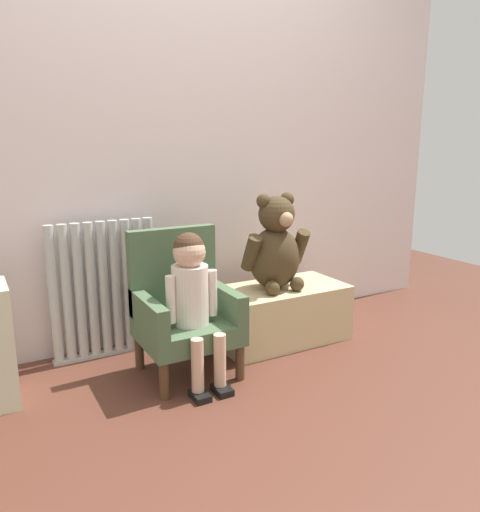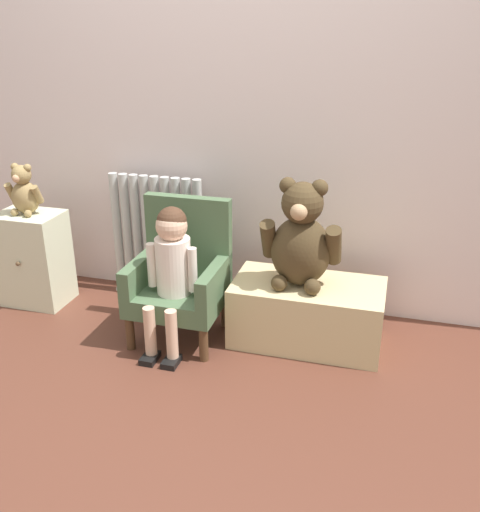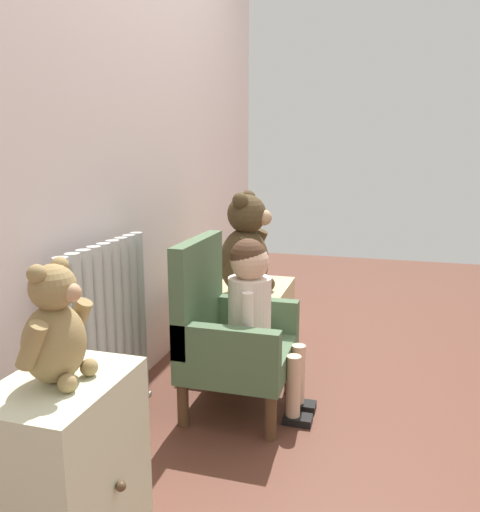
{
  "view_description": "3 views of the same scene",
  "coord_description": "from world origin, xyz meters",
  "px_view_note": "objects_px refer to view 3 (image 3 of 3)",
  "views": [
    {
      "loc": [
        -1.05,
        -1.54,
        1.12
      ],
      "look_at": [
        0.14,
        0.59,
        0.55
      ],
      "focal_mm": 35.0,
      "sensor_mm": 36.0,
      "label": 1
    },
    {
      "loc": [
        0.82,
        -1.82,
        1.52
      ],
      "look_at": [
        0.14,
        0.56,
        0.48
      ],
      "focal_mm": 40.0,
      "sensor_mm": 36.0,
      "label": 2
    },
    {
      "loc": [
        -1.98,
        0.02,
        1.03
      ],
      "look_at": [
        0.15,
        0.63,
        0.57
      ],
      "focal_mm": 35.0,
      "sensor_mm": 36.0,
      "label": 3
    }
  ],
  "objects_px": {
    "small_teddy_bear": "(55,329)",
    "child_figure": "(255,302)",
    "radiator": "(109,340)",
    "small_dresser": "(68,485)",
    "low_bench": "(246,320)",
    "large_teddy_bear": "(246,250)",
    "child_armchair": "(227,333)"
  },
  "relations": [
    {
      "from": "child_armchair",
      "to": "child_figure",
      "type": "bearing_deg",
      "value": -90.0
    },
    {
      "from": "radiator",
      "to": "small_dresser",
      "type": "bearing_deg",
      "value": -157.77
    },
    {
      "from": "child_armchair",
      "to": "small_teddy_bear",
      "type": "xyz_separation_m",
      "value": [
        -0.93,
        0.11,
        0.33
      ]
    },
    {
      "from": "small_dresser",
      "to": "small_teddy_bear",
      "type": "relative_size",
      "value": 1.92
    },
    {
      "from": "child_figure",
      "to": "small_teddy_bear",
      "type": "xyz_separation_m",
      "value": [
        -0.93,
        0.22,
        0.19
      ]
    },
    {
      "from": "large_teddy_bear",
      "to": "small_teddy_bear",
      "type": "bearing_deg",
      "value": 179.13
    },
    {
      "from": "low_bench",
      "to": "small_teddy_bear",
      "type": "xyz_separation_m",
      "value": [
        -1.56,
        0.01,
        0.49
      ]
    },
    {
      "from": "radiator",
      "to": "low_bench",
      "type": "relative_size",
      "value": 0.97
    },
    {
      "from": "small_dresser",
      "to": "child_armchair",
      "type": "height_order",
      "value": "child_armchair"
    },
    {
      "from": "child_armchair",
      "to": "low_bench",
      "type": "distance_m",
      "value": 0.66
    },
    {
      "from": "low_bench",
      "to": "large_teddy_bear",
      "type": "bearing_deg",
      "value": -169.27
    },
    {
      "from": "large_teddy_bear",
      "to": "small_dresser",
      "type": "bearing_deg",
      "value": 179.18
    },
    {
      "from": "small_dresser",
      "to": "small_teddy_bear",
      "type": "bearing_deg",
      "value": 41.98
    },
    {
      "from": "child_figure",
      "to": "low_bench",
      "type": "bearing_deg",
      "value": 18.17
    },
    {
      "from": "large_teddy_bear",
      "to": "small_teddy_bear",
      "type": "xyz_separation_m",
      "value": [
        -1.51,
        0.02,
        0.11
      ]
    },
    {
      "from": "child_figure",
      "to": "large_teddy_bear",
      "type": "height_order",
      "value": "large_teddy_bear"
    },
    {
      "from": "small_dresser",
      "to": "large_teddy_bear",
      "type": "height_order",
      "value": "large_teddy_bear"
    },
    {
      "from": "small_teddy_bear",
      "to": "radiator",
      "type": "bearing_deg",
      "value": 22.19
    },
    {
      "from": "low_bench",
      "to": "large_teddy_bear",
      "type": "distance_m",
      "value": 0.39
    },
    {
      "from": "small_teddy_bear",
      "to": "child_figure",
      "type": "bearing_deg",
      "value": -13.39
    },
    {
      "from": "child_armchair",
      "to": "low_bench",
      "type": "height_order",
      "value": "child_armchair"
    },
    {
      "from": "radiator",
      "to": "child_figure",
      "type": "distance_m",
      "value": 0.57
    },
    {
      "from": "large_teddy_bear",
      "to": "low_bench",
      "type": "bearing_deg",
      "value": 10.73
    },
    {
      "from": "child_armchair",
      "to": "large_teddy_bear",
      "type": "distance_m",
      "value": 0.63
    },
    {
      "from": "radiator",
      "to": "small_teddy_bear",
      "type": "relative_size",
      "value": 2.6
    },
    {
      "from": "radiator",
      "to": "child_figure",
      "type": "height_order",
      "value": "radiator"
    },
    {
      "from": "small_dresser",
      "to": "child_figure",
      "type": "distance_m",
      "value": 0.97
    },
    {
      "from": "radiator",
      "to": "small_teddy_bear",
      "type": "bearing_deg",
      "value": -157.81
    },
    {
      "from": "radiator",
      "to": "small_dresser",
      "type": "relative_size",
      "value": 1.36
    },
    {
      "from": "large_teddy_bear",
      "to": "small_teddy_bear",
      "type": "distance_m",
      "value": 1.51
    },
    {
      "from": "small_dresser",
      "to": "small_teddy_bear",
      "type": "height_order",
      "value": "small_teddy_bear"
    },
    {
      "from": "child_figure",
      "to": "low_bench",
      "type": "xyz_separation_m",
      "value": [
        0.63,
        0.21,
        -0.3
      ]
    }
  ]
}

